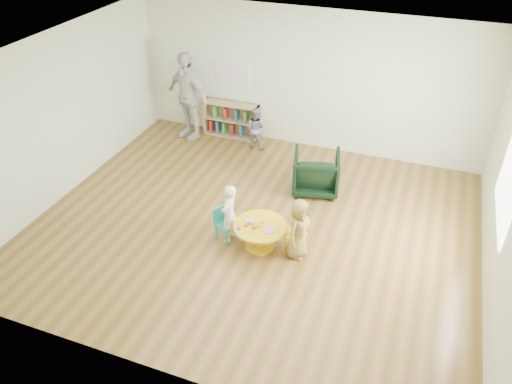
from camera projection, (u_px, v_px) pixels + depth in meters
room at (255, 121)px, 7.13m from camera, size 7.10×7.00×2.80m
activity_table at (260, 232)px, 7.59m from camera, size 0.82×0.82×0.45m
kid_chair_left at (225, 222)px, 7.77m from camera, size 0.40×0.40×0.56m
kid_chair_right at (298, 235)px, 7.50m from camera, size 0.31×0.31×0.57m
bookshelf at (231, 119)px, 10.67m from camera, size 1.20×0.30×0.75m
alphabet_poster at (233, 73)px, 10.22m from camera, size 0.74×0.01×0.54m
armchair at (316, 172)px, 8.86m from camera, size 0.96×0.98×0.74m
child_left at (229, 214)px, 7.61m from camera, size 0.26×0.38×0.99m
child_right at (299, 229)px, 7.31m from camera, size 0.41×0.54×0.98m
toddler at (255, 128)px, 10.17m from camera, size 0.45×0.36×0.88m
adult_caretaker at (188, 96)px, 10.32m from camera, size 1.18×0.81×1.86m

